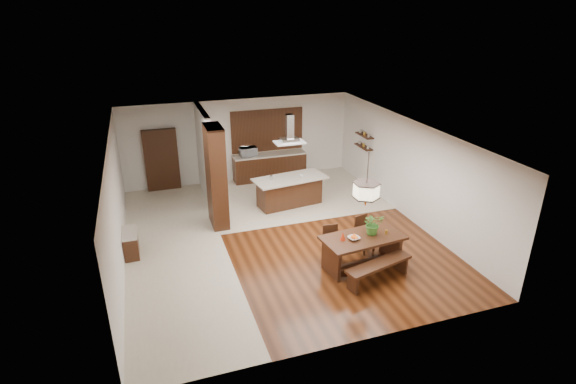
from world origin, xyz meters
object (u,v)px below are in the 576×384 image
object	(u,v)px
island_cup	(302,176)
microwave	(248,152)
dining_bench	(378,272)
pendant_lantern	(367,180)
foliage_plant	(373,224)
hallway_console	(131,243)
dining_chair_left	(332,243)
dining_table	(362,244)
range_hood	(290,129)
dining_chair_right	(365,234)
fruit_bowl	(354,238)
kitchen_island	(289,191)

from	to	relation	value
island_cup	microwave	xyz separation A→B (m)	(-1.09, 2.48, 0.14)
dining_bench	microwave	world-z (taller)	microwave
pendant_lantern	foliage_plant	size ratio (longest dim) A/B	2.44
island_cup	hallway_console	bearing A→B (deg)	-163.47
pendant_lantern	dining_chair_left	bearing A→B (deg)	135.48
dining_table	range_hood	size ratio (longest dim) A/B	2.26
hallway_console	dining_chair_right	world-z (taller)	dining_chair_right
dining_bench	island_cup	xyz separation A→B (m)	(-0.21, 4.56, 0.73)
hallway_console	fruit_bowl	bearing A→B (deg)	-25.61
range_hood	microwave	xyz separation A→B (m)	(-0.72, 2.38, -1.36)
dining_table	kitchen_island	size ratio (longest dim) A/B	0.86
dining_chair_left	island_cup	size ratio (longest dim) A/B	7.61
foliage_plant	fruit_bowl	bearing A→B (deg)	-168.73
kitchen_island	range_hood	xyz separation A→B (m)	(-0.00, 0.00, 1.99)
dining_bench	dining_chair_right	world-z (taller)	dining_chair_right
dining_chair_left	hallway_console	bearing A→B (deg)	164.84
range_hood	microwave	size ratio (longest dim) A/B	1.57
fruit_bowl	range_hood	world-z (taller)	range_hood
island_cup	fruit_bowl	bearing A→B (deg)	-91.96
dining_chair_left	pendant_lantern	world-z (taller)	pendant_lantern
dining_bench	pendant_lantern	size ratio (longest dim) A/B	1.31
pendant_lantern	fruit_bowl	size ratio (longest dim) A/B	4.92
foliage_plant	range_hood	xyz separation A→B (m)	(-0.78, 3.91, 1.39)
foliage_plant	dining_chair_right	bearing A→B (deg)	76.65
dining_bench	microwave	size ratio (longest dim) A/B	2.99
dining_bench	dining_chair_left	world-z (taller)	dining_chair_left
hallway_console	microwave	world-z (taller)	microwave
kitchen_island	range_hood	distance (m)	1.99
dining_bench	fruit_bowl	distance (m)	0.94
dining_table	pendant_lantern	bearing A→B (deg)	0.00
foliage_plant	range_hood	size ratio (longest dim) A/B	0.60
pendant_lantern	microwave	size ratio (longest dim) A/B	2.28
range_hood	microwave	bearing A→B (deg)	106.87
foliage_plant	microwave	size ratio (longest dim) A/B	0.93
dining_table	microwave	world-z (taller)	microwave
kitchen_island	microwave	bearing A→B (deg)	98.70
dining_bench	fruit_bowl	size ratio (longest dim) A/B	6.45
dining_bench	dining_chair_right	bearing A→B (deg)	75.63
dining_chair_right	pendant_lantern	size ratio (longest dim) A/B	0.72
microwave	dining_table	bearing A→B (deg)	-83.98
dining_table	range_hood	xyz separation A→B (m)	(-0.50, 3.96, 1.87)
dining_table	dining_chair_left	world-z (taller)	dining_chair_left
pendant_lantern	kitchen_island	bearing A→B (deg)	97.20
hallway_console	dining_bench	xyz separation A→B (m)	(5.34, -3.04, -0.07)
pendant_lantern	range_hood	size ratio (longest dim) A/B	1.46
foliage_plant	island_cup	world-z (taller)	foliage_plant
dining_chair_left	dining_chair_right	bearing A→B (deg)	11.94
dining_table	foliage_plant	bearing A→B (deg)	10.85
island_cup	range_hood	bearing A→B (deg)	164.76
hallway_console	dining_chair_left	distance (m)	5.05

